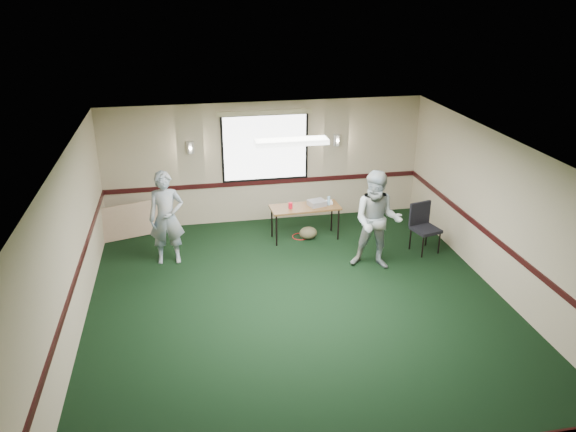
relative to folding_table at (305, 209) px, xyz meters
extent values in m
plane|color=black|center=(-0.65, -2.84, -0.67)|extent=(8.00, 8.00, 0.00)
plane|color=tan|center=(-0.65, 1.16, 0.68)|extent=(7.00, 0.00, 7.00)
plane|color=tan|center=(-0.65, -6.84, 0.68)|extent=(7.00, 0.00, 7.00)
plane|color=tan|center=(-4.15, -2.84, 0.68)|extent=(0.00, 8.00, 8.00)
plane|color=tan|center=(2.85, -2.84, 0.68)|extent=(0.00, 8.00, 8.00)
plane|color=silver|center=(-0.65, -2.84, 2.03)|extent=(8.00, 8.00, 0.00)
cube|color=black|center=(-0.65, 1.14, 0.23)|extent=(7.00, 0.03, 0.10)
cube|color=black|center=(-4.14, -2.84, 0.23)|extent=(0.03, 8.00, 0.10)
cube|color=black|center=(2.83, -2.84, 0.23)|extent=(0.03, 8.00, 0.10)
cube|color=black|center=(-0.65, 1.13, 1.03)|extent=(1.90, 0.01, 1.50)
cube|color=white|center=(-0.65, 1.13, 1.03)|extent=(1.80, 0.02, 1.40)
cube|color=#BDB185|center=(-0.65, 1.13, 1.80)|extent=(2.05, 0.08, 0.10)
cylinder|color=silver|center=(-2.25, 1.10, 1.13)|extent=(0.16, 0.16, 0.25)
cylinder|color=silver|center=(0.95, 1.10, 1.13)|extent=(0.16, 0.16, 0.25)
cube|color=white|center=(-0.65, -1.84, 1.97)|extent=(1.20, 0.32, 0.08)
cube|color=#4F3216|center=(0.00, 0.00, 0.03)|extent=(1.47, 0.64, 0.04)
cylinder|color=black|center=(-0.65, -0.26, -0.33)|extent=(0.03, 0.03, 0.68)
cylinder|color=black|center=(0.67, -0.20, -0.33)|extent=(0.03, 0.03, 0.68)
cylinder|color=black|center=(-0.67, 0.20, -0.33)|extent=(0.03, 0.03, 0.68)
cylinder|color=black|center=(0.65, 0.26, -0.33)|extent=(0.03, 0.03, 0.68)
cube|color=#97989F|center=(0.25, 0.01, 0.11)|extent=(0.40, 0.36, 0.11)
cube|color=white|center=(0.50, 0.09, 0.08)|extent=(0.21, 0.17, 0.05)
cylinder|color=red|center=(-0.32, -0.05, 0.12)|extent=(0.09, 0.09, 0.13)
cylinder|color=#89BDE1|center=(0.50, -0.01, 0.15)|extent=(0.06, 0.06, 0.19)
ellipsoid|color=#4A482A|center=(0.06, -0.05, -0.53)|extent=(0.46, 0.42, 0.27)
torus|color=#B41916|center=(-0.08, 0.07, -0.66)|extent=(0.39, 0.39, 0.02)
cube|color=tan|center=(-3.65, 0.76, -0.31)|extent=(1.42, 0.61, 0.72)
cube|color=black|center=(2.23, -1.06, -0.19)|extent=(0.58, 0.58, 0.06)
cube|color=black|center=(2.17, -0.84, 0.08)|extent=(0.48, 0.17, 0.48)
cylinder|color=black|center=(2.08, -1.31, -0.44)|extent=(0.03, 0.03, 0.45)
cylinder|color=black|center=(2.48, -1.21, -0.44)|extent=(0.03, 0.03, 0.45)
cylinder|color=black|center=(1.98, -0.92, -0.44)|extent=(0.03, 0.03, 0.45)
cylinder|color=black|center=(2.38, -0.82, -0.44)|extent=(0.03, 0.03, 0.45)
imported|color=#3C6186|center=(-2.80, -0.54, 0.25)|extent=(0.68, 0.46, 1.83)
imported|color=#7FA5C7|center=(1.03, -1.50, 0.28)|extent=(1.13, 1.02, 1.90)
camera|label=1|loc=(-2.36, -10.54, 4.42)|focal=35.00mm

